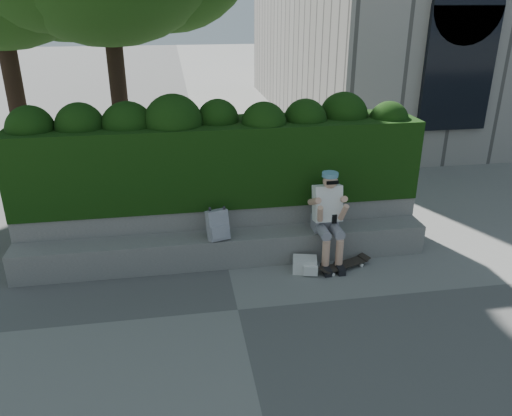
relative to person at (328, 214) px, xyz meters
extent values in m
plane|color=slate|center=(-1.47, -1.07, -0.75)|extent=(80.00, 80.00, 0.00)
cube|color=gray|center=(-1.47, 0.18, -0.53)|extent=(6.00, 0.45, 0.45)
cube|color=gray|center=(-1.47, 0.66, -0.38)|extent=(6.00, 0.50, 0.75)
cube|color=black|center=(-1.47, 0.88, 0.60)|extent=(6.00, 1.00, 1.20)
cylinder|color=black|center=(-3.15, 4.00, 0.81)|extent=(0.33, 0.33, 3.12)
cylinder|color=black|center=(-5.19, 4.38, 0.69)|extent=(0.35, 0.35, 2.88)
cube|color=gray|center=(0.00, 0.13, -0.19)|extent=(0.36, 0.26, 0.22)
cube|color=white|center=(0.00, 0.06, 0.15)|extent=(0.40, 0.32, 0.55)
sphere|color=tan|center=(0.00, -0.01, 0.51)|extent=(0.21, 0.21, 0.21)
cylinder|color=#578DA1|center=(0.00, 0.01, 0.60)|extent=(0.23, 0.23, 0.06)
cube|color=black|center=(0.00, -0.29, 0.05)|extent=(0.07, 0.02, 0.13)
cylinder|color=tan|center=(-0.10, -0.31, -0.51)|extent=(0.11, 0.11, 0.47)
cylinder|color=tan|center=(0.10, -0.31, -0.51)|extent=(0.11, 0.11, 0.47)
cube|color=black|center=(-0.10, -0.37, -0.70)|extent=(0.10, 0.26, 0.10)
cube|color=black|center=(0.10, -0.37, -0.70)|extent=(0.10, 0.26, 0.10)
cube|color=black|center=(0.19, -0.30, -0.68)|extent=(0.77, 0.44, 0.02)
cylinder|color=silver|center=(-0.03, -0.47, -0.73)|extent=(0.06, 0.05, 0.05)
cylinder|color=silver|center=(-0.08, -0.32, -0.73)|extent=(0.06, 0.05, 0.05)
cylinder|color=silver|center=(0.47, -0.28, -0.73)|extent=(0.06, 0.05, 0.05)
cylinder|color=silver|center=(0.41, -0.13, -0.73)|extent=(0.06, 0.05, 0.05)
cube|color=#B7B6BC|center=(-1.59, 0.08, -0.09)|extent=(0.32, 0.23, 0.43)
cube|color=silver|center=(-0.39, -0.27, -0.64)|extent=(0.38, 0.31, 0.22)
camera|label=1|loc=(-2.11, -6.33, 2.86)|focal=35.00mm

